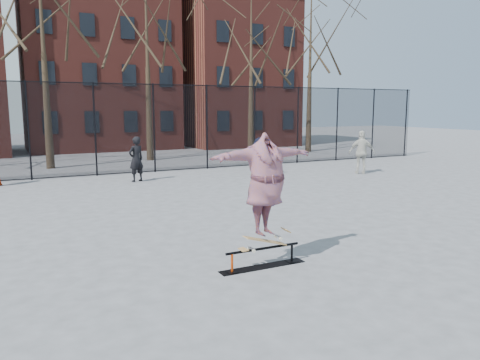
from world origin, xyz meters
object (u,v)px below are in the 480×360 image
skate_rail (263,259)px  bystander_black (136,159)px  skateboard (265,244)px  bystander_white (362,152)px  skater (265,191)px  bystander_navy (259,156)px

skate_rail → bystander_black: 11.14m
skateboard → skate_rail: bearing=180.0°
bystander_white → skateboard: bearing=73.2°
bystander_black → skate_rail: bearing=66.8°
skateboard → skater: skater is taller
skater → bystander_white: 13.30m
skater → bystander_black: 11.12m
skate_rail → bystander_white: bystander_white is taller
skate_rail → bystander_white: bearing=41.0°
skater → skate_rail: bearing=170.3°
bystander_white → bystander_navy: bearing=8.6°
skate_rail → bystander_white: size_ratio=0.90×
skate_rail → bystander_black: bystander_black is taller
skate_rail → bystander_navy: size_ratio=1.05×
bystander_navy → skater: bearing=86.0°
skater → bystander_navy: skater is taller
bystander_navy → bystander_white: bearing=-178.8°
skate_rail → skateboard: bearing=0.0°
skater → bystander_navy: size_ratio=1.40×
skate_rail → skater: 1.28m
skateboard → bystander_black: (0.50, 11.10, 0.47)m
skater → bystander_black: bearing=77.7°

